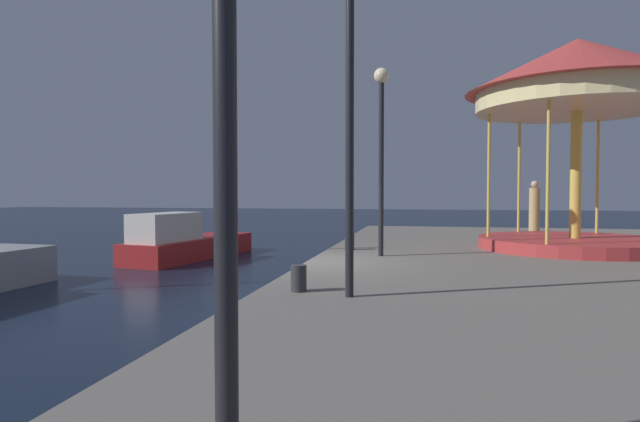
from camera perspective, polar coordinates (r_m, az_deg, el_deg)
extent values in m
plane|color=black|center=(11.48, -1.41, -9.47)|extent=(120.00, 120.00, 0.00)
cube|color=maroon|center=(18.75, -13.97, -3.95)|extent=(2.55, 5.93, 0.71)
cube|color=beige|center=(17.54, -16.61, -1.72)|extent=(1.55, 2.68, 0.92)
cube|color=#4C6070|center=(18.55, -14.25, -0.92)|extent=(1.00, 0.26, 0.41)
cylinder|color=#B23333|center=(15.17, 26.21, -3.24)|extent=(4.85, 4.85, 0.30)
cylinder|color=gold|center=(15.11, 26.32, 3.60)|extent=(0.28, 0.28, 3.31)
cylinder|color=#F2E099|center=(15.29, 26.43, 10.76)|extent=(5.09, 5.09, 0.50)
cone|color=#C63D38|center=(15.46, 26.49, 14.17)|extent=(5.65, 5.65, 1.37)
cylinder|color=gold|center=(17.22, 28.23, 3.35)|extent=(0.08, 0.08, 3.31)
cylinder|color=gold|center=(16.73, 21.05, 3.50)|extent=(0.08, 0.08, 3.31)
cylinder|color=gold|center=(14.71, 18.07, 3.76)|extent=(0.08, 0.08, 3.31)
cylinder|color=gold|center=(13.03, 23.79, 3.92)|extent=(0.08, 0.08, 3.31)
cylinder|color=black|center=(2.66, -10.42, 11.34)|extent=(0.12, 0.12, 3.85)
cylinder|color=black|center=(7.41, 3.29, 7.29)|extent=(0.12, 0.12, 4.34)
cylinder|color=black|center=(12.23, 6.75, 4.48)|extent=(0.12, 0.12, 4.03)
sphere|color=#F9E5B2|center=(12.52, 6.79, 14.58)|extent=(0.36, 0.36, 0.36)
cylinder|color=#2D2D33|center=(13.56, 3.29, -3.43)|extent=(0.24, 0.24, 0.40)
cylinder|color=#2D2D33|center=(7.89, -2.36, -7.39)|extent=(0.24, 0.24, 0.40)
cylinder|color=tan|center=(18.53, 22.51, -0.18)|extent=(0.34, 0.34, 1.64)
sphere|color=tan|center=(18.52, 22.55, 2.73)|extent=(0.24, 0.24, 0.24)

